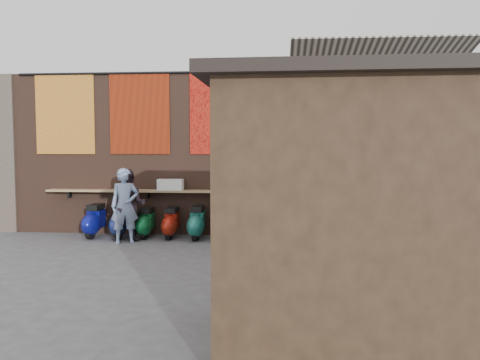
# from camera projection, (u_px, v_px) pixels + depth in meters

# --- Properties ---
(ground) EXTENTS (70.00, 70.00, 0.00)m
(ground) POSITION_uv_depth(u_px,v_px,m) (190.00, 259.00, 9.10)
(ground) COLOR #474749
(ground) RESTS_ON ground
(brick_wall) EXTENTS (10.00, 0.40, 4.00)m
(brick_wall) POSITION_uv_depth(u_px,v_px,m) (210.00, 154.00, 11.64)
(brick_wall) COLOR brown
(brick_wall) RESTS_ON ground
(pier_left) EXTENTS (0.50, 0.50, 4.00)m
(pier_left) POSITION_uv_depth(u_px,v_px,m) (10.00, 154.00, 12.05)
(pier_left) COLOR #4C4238
(pier_left) RESTS_ON ground
(pier_right) EXTENTS (0.50, 0.50, 4.00)m
(pier_right) POSITION_uv_depth(u_px,v_px,m) (424.00, 154.00, 11.23)
(pier_right) COLOR #4C4238
(pier_right) RESTS_ON ground
(eating_counter) EXTENTS (8.00, 0.32, 0.05)m
(eating_counter) POSITION_uv_depth(u_px,v_px,m) (208.00, 191.00, 11.33)
(eating_counter) COLOR #9E7A51
(eating_counter) RESTS_ON brick_wall
(shelf_box) EXTENTS (0.61, 0.28, 0.27)m
(shelf_box) POSITION_uv_depth(u_px,v_px,m) (170.00, 185.00, 11.37)
(shelf_box) COLOR white
(shelf_box) RESTS_ON eating_counter
(tapestry_redgold) EXTENTS (1.50, 0.02, 2.00)m
(tapestry_redgold) POSITION_uv_depth(u_px,v_px,m) (65.00, 114.00, 11.63)
(tapestry_redgold) COLOR #A02717
(tapestry_redgold) RESTS_ON brick_wall
(tapestry_sun) EXTENTS (1.50, 0.02, 2.00)m
(tapestry_sun) POSITION_uv_depth(u_px,v_px,m) (140.00, 113.00, 11.48)
(tapestry_sun) COLOR red
(tapestry_sun) RESTS_ON brick_wall
(tapestry_orange) EXTENTS (1.50, 0.02, 2.00)m
(tapestry_orange) POSITION_uv_depth(u_px,v_px,m) (220.00, 113.00, 11.33)
(tapestry_orange) COLOR red
(tapestry_orange) RESTS_ON brick_wall
(tapestry_multi) EXTENTS (1.50, 0.02, 2.00)m
(tapestry_multi) POSITION_uv_depth(u_px,v_px,m) (303.00, 112.00, 11.17)
(tapestry_multi) COLOR navy
(tapestry_multi) RESTS_ON brick_wall
(hang_rail) EXTENTS (9.50, 0.06, 0.06)m
(hang_rail) POSITION_uv_depth(u_px,v_px,m) (208.00, 72.00, 11.27)
(hang_rail) COLOR black
(hang_rail) RESTS_ON brick_wall
(scooter_stool_0) EXTENTS (0.37, 0.83, 0.79)m
(scooter_stool_0) POSITION_uv_depth(u_px,v_px,m) (95.00, 221.00, 11.27)
(scooter_stool_0) COLOR navy
(scooter_stool_0) RESTS_ON ground
(scooter_stool_1) EXTENTS (0.36, 0.80, 0.76)m
(scooter_stool_1) POSITION_uv_depth(u_px,v_px,m) (121.00, 222.00, 11.22)
(scooter_stool_1) COLOR navy
(scooter_stool_1) RESTS_ON ground
(scooter_stool_2) EXTENTS (0.34, 0.75, 0.72)m
(scooter_stool_2) POSITION_uv_depth(u_px,v_px,m) (146.00, 223.00, 11.21)
(scooter_stool_2) COLOR #0D5C2C
(scooter_stool_2) RESTS_ON ground
(scooter_stool_3) EXTENTS (0.34, 0.76, 0.73)m
(scooter_stool_3) POSITION_uv_depth(u_px,v_px,m) (171.00, 223.00, 11.16)
(scooter_stool_3) COLOR maroon
(scooter_stool_3) RESTS_ON ground
(scooter_stool_4) EXTENTS (0.37, 0.82, 0.78)m
(scooter_stool_4) POSITION_uv_depth(u_px,v_px,m) (197.00, 223.00, 11.04)
(scooter_stool_4) COLOR #1A6A5C
(scooter_stool_4) RESTS_ON ground
(scooter_stool_5) EXTENTS (0.33, 0.74, 0.70)m
(scooter_stool_5) POSITION_uv_depth(u_px,v_px,m) (222.00, 225.00, 11.00)
(scooter_stool_5) COLOR black
(scooter_stool_5) RESTS_ON ground
(scooter_stool_6) EXTENTS (0.40, 0.88, 0.84)m
(scooter_stool_6) POSITION_uv_depth(u_px,v_px,m) (251.00, 222.00, 10.92)
(scooter_stool_6) COLOR #0E4A18
(scooter_stool_6) RESTS_ON ground
(scooter_stool_7) EXTENTS (0.36, 0.79, 0.75)m
(scooter_stool_7) POSITION_uv_depth(u_px,v_px,m) (276.00, 224.00, 10.96)
(scooter_stool_7) COLOR black
(scooter_stool_7) RESTS_ON ground
(scooter_stool_8) EXTENTS (0.34, 0.76, 0.72)m
(scooter_stool_8) POSITION_uv_depth(u_px,v_px,m) (304.00, 225.00, 10.84)
(scooter_stool_8) COLOR #0E339B
(scooter_stool_8) RESTS_ON ground
(scooter_stool_9) EXTENTS (0.32, 0.72, 0.68)m
(scooter_stool_9) POSITION_uv_depth(u_px,v_px,m) (330.00, 226.00, 10.84)
(scooter_stool_9) COLOR maroon
(scooter_stool_9) RESTS_ON ground
(diner_left) EXTENTS (0.73, 0.62, 1.70)m
(diner_left) POSITION_uv_depth(u_px,v_px,m) (125.00, 206.00, 10.57)
(diner_left) COLOR #8397BF
(diner_left) RESTS_ON ground
(diner_right) EXTENTS (0.82, 0.64, 1.67)m
(diner_right) POSITION_uv_depth(u_px,v_px,m) (129.00, 205.00, 10.73)
(diner_right) COLOR #2E242C
(diner_right) RESTS_ON ground
(shopper_navy) EXTENTS (0.94, 0.90, 1.57)m
(shopper_navy) POSITION_uv_depth(u_px,v_px,m) (338.00, 216.00, 9.45)
(shopper_navy) COLOR #161B33
(shopper_navy) RESTS_ON ground
(shopper_grey) EXTENTS (1.05, 0.66, 1.56)m
(shopper_grey) POSITION_uv_depth(u_px,v_px,m) (459.00, 229.00, 7.98)
(shopper_grey) COLOR #505154
(shopper_grey) RESTS_ON ground
(shopper_tan) EXTENTS (1.00, 0.79, 1.79)m
(shopper_tan) POSITION_uv_depth(u_px,v_px,m) (302.00, 209.00, 9.71)
(shopper_tan) COLOR #7F5750
(shopper_tan) RESTS_ON ground
(market_stall) EXTENTS (2.65, 2.01, 2.82)m
(market_stall) POSITION_uv_depth(u_px,v_px,m) (343.00, 217.00, 5.10)
(market_stall) COLOR black
(market_stall) RESTS_ON ground
(stall_roof) EXTENTS (2.97, 2.31, 0.12)m
(stall_roof) POSITION_uv_depth(u_px,v_px,m) (345.00, 81.00, 5.00)
(stall_roof) COLOR black
(stall_roof) RESTS_ON market_stall
(stall_sign) EXTENTS (1.20, 0.07, 0.50)m
(stall_sign) POSITION_uv_depth(u_px,v_px,m) (335.00, 157.00, 6.05)
(stall_sign) COLOR gold
(stall_sign) RESTS_ON market_stall
(stall_shelf) EXTENTS (2.16, 0.15, 0.06)m
(stall_shelf) POSITION_uv_depth(u_px,v_px,m) (334.00, 234.00, 6.13)
(stall_shelf) COLOR #473321
(stall_shelf) RESTS_ON market_stall
(awning_canvas) EXTENTS (3.20, 3.28, 0.97)m
(awning_canvas) POSITION_uv_depth(u_px,v_px,m) (368.00, 79.00, 9.46)
(awning_canvas) COLOR beige
(awning_canvas) RESTS_ON brick_wall
(awning_ledger) EXTENTS (3.30, 0.08, 0.12)m
(awning_ledger) POSITION_uv_depth(u_px,v_px,m) (355.00, 72.00, 11.02)
(awning_ledger) COLOR #33261C
(awning_ledger) RESTS_ON brick_wall
(awning_header) EXTENTS (3.00, 0.08, 0.08)m
(awning_header) POSITION_uv_depth(u_px,v_px,m) (384.00, 94.00, 8.01)
(awning_header) COLOR black
(awning_header) RESTS_ON awning_post_left
(awning_post_left) EXTENTS (0.09, 0.09, 3.10)m
(awning_post_left) POSITION_uv_depth(u_px,v_px,m) (301.00, 183.00, 8.22)
(awning_post_left) COLOR black
(awning_post_left) RESTS_ON ground
(awning_post_right) EXTENTS (0.09, 0.09, 3.10)m
(awning_post_right) POSITION_uv_depth(u_px,v_px,m) (465.00, 184.00, 8.00)
(awning_post_right) COLOR black
(awning_post_right) RESTS_ON ground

